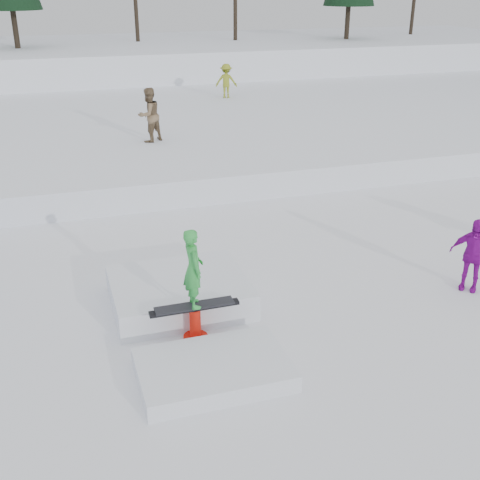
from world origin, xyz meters
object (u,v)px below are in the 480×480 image
object	(u,v)px
walker_olive	(149,115)
spectator_purple	(473,255)
walker_ygreen	(226,81)
jib_rail_feature	(188,308)

from	to	relation	value
walker_olive	spectator_purple	distance (m)	12.10
walker_olive	walker_ygreen	bearing A→B (deg)	-155.51
walker_olive	jib_rail_feature	xyz separation A→B (m)	(-1.22, -10.70, -1.40)
walker_ygreen	spectator_purple	size ratio (longest dim) A/B	1.00
spectator_purple	jib_rail_feature	bearing A→B (deg)	-137.92
walker_olive	walker_ygreen	size ratio (longest dim) A/B	1.17
walker_ygreen	spectator_purple	bearing A→B (deg)	111.39
walker_ygreen	spectator_purple	world-z (taller)	walker_ygreen
walker_olive	jib_rail_feature	bearing A→B (deg)	51.95
spectator_purple	walker_olive	bearing A→B (deg)	158.94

